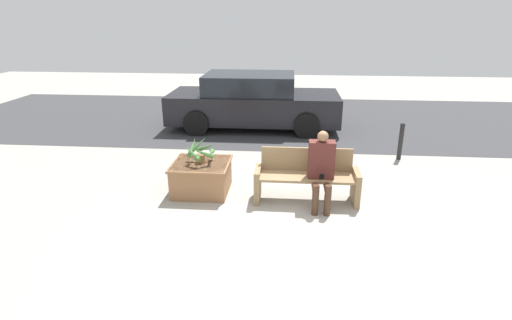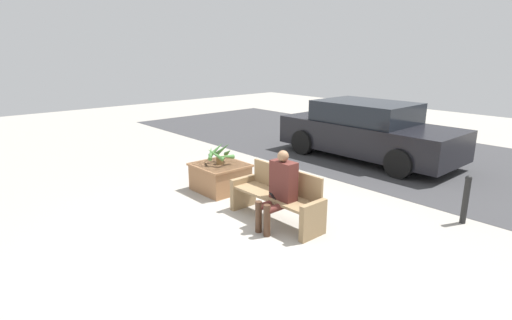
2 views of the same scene
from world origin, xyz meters
TOP-DOWN VIEW (x-y plane):
  - ground_plane at (0.00, 0.00)m, footprint 30.00×30.00m
  - road_surface at (0.00, 6.09)m, footprint 20.00×6.00m
  - bench at (0.17, 0.71)m, footprint 1.68×0.51m
  - person_seated at (0.38, 0.53)m, footprint 0.41×0.59m
  - planter_box at (-1.61, 0.89)m, footprint 0.96×0.92m
  - potted_plant at (-1.62, 0.89)m, footprint 0.54×0.55m
  - parked_car at (-1.11, 5.11)m, footprint 4.45×1.98m
  - bollard_post at (2.20, 2.84)m, footprint 0.10×0.10m

SIDE VIEW (x-z plane):
  - ground_plane at x=0.00m, z-range 0.00..0.00m
  - road_surface at x=0.00m, z-range 0.00..0.01m
  - planter_box at x=-1.61m, z-range 0.02..0.55m
  - bench at x=0.17m, z-range -0.02..0.83m
  - bollard_post at x=2.20m, z-range 0.02..0.81m
  - person_seated at x=0.38m, z-range 0.05..1.27m
  - parked_car at x=-1.11m, z-range -0.01..1.43m
  - potted_plant at x=-1.62m, z-range 0.53..0.95m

